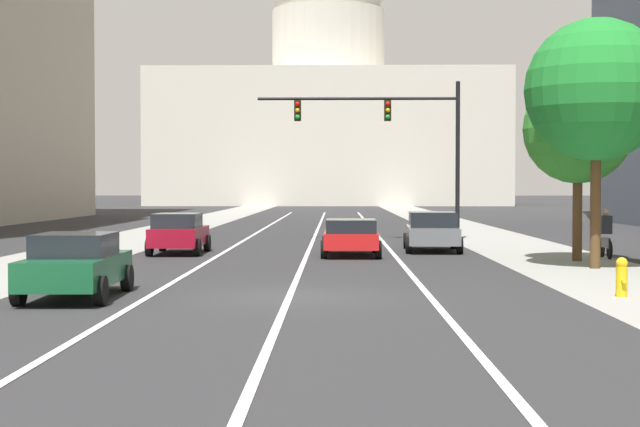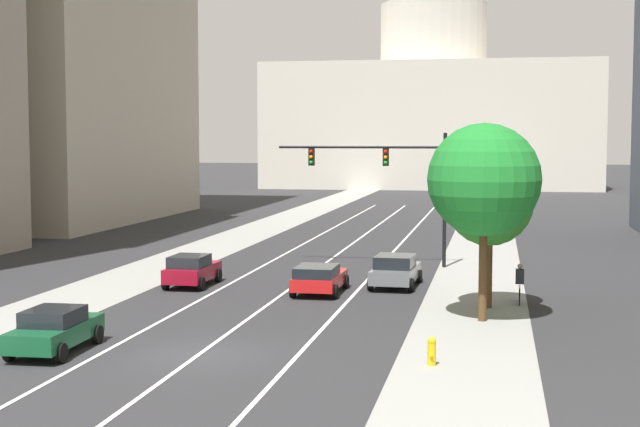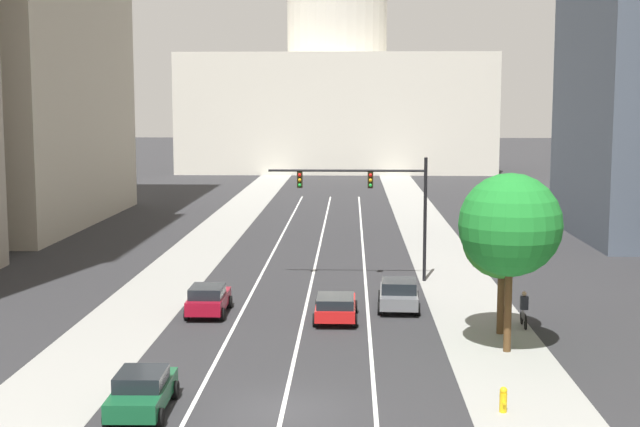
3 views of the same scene
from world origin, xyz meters
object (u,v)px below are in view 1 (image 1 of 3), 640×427
Objects in this scene: car_red at (351,236)px; street_tree_near_right at (596,90)px; car_green at (76,265)px; street_tree_far_right at (578,130)px; cyclist at (606,234)px; traffic_signal_mast at (395,129)px; fire_hydrant at (622,277)px; capitol_building at (328,106)px; car_gray at (432,231)px; car_crimson at (179,233)px.

car_red is 10.18m from street_tree_near_right.
street_tree_near_right is at bearing -61.19° from car_green.
street_tree_far_right reaches higher than car_green.
street_tree_far_right is at bearing 135.07° from cyclist.
car_red is at bearing -27.18° from car_green.
traffic_signal_mast is 5.44× the size of cyclist.
fire_hydrant is at bearing -89.38° from car_green.
capitol_building is 101.23m from cyclist.
street_tree_near_right reaches higher than car_green.
car_red is 4.73× the size of fire_hydrant.
capitol_building is 99.77m from car_red.
street_tree_far_right is (-1.31, -1.26, 3.57)m from cyclist.
street_tree_far_right is (7.58, -2.22, 3.69)m from car_red.
car_gray is (3.19, 2.64, 0.07)m from car_red.
car_green is 18.12m from street_tree_far_right.
street_tree_near_right reaches higher than street_tree_far_right.
street_tree_far_right is (13.97, 10.94, 3.66)m from car_green.
car_crimson is 0.52× the size of street_tree_near_right.
car_gray is 0.58× the size of street_tree_near_right.
car_red is (1.60, -98.92, -12.87)m from capitol_building.
traffic_signal_mast is 13.29m from street_tree_far_right.
cyclist is (5.71, -3.59, 0.06)m from car_gray.
traffic_signal_mast reaches higher than fire_hydrant.
car_red is at bearing 115.07° from fire_hydrant.
capitol_building reaches higher than street_tree_near_right.
street_tree_far_right is at bearing 86.32° from street_tree_near_right.
street_tree_far_right reaches higher than car_red.
street_tree_near_right reaches higher than traffic_signal_mast.
capitol_building is at bearing 93.87° from fire_hydrant.
car_green is (-6.39, -13.16, 0.03)m from car_red.
street_tree_near_right is at bearing -149.25° from car_gray.
capitol_building is 5.06× the size of traffic_signal_mast.
capitol_building is 27.49× the size of cyclist.
street_tree_far_right is at bearing -84.81° from capitol_building.
cyclist reaches higher than car_crimson.
cyclist is at bearing -97.58° from car_crimson.
capitol_building reaches higher than car_red.
traffic_signal_mast reaches higher than car_green.
car_gray is 7.48m from street_tree_far_right.
fire_hydrant is at bearing -98.75° from street_tree_far_right.
cyclist is 0.27× the size of street_tree_far_right.
street_tree_near_right is (1.43, 7.58, 4.98)m from fire_hydrant.
car_crimson is 14.79m from street_tree_far_right.
street_tree_near_right is at bearing -85.06° from capitol_building.
car_crimson is 15.41m from cyclist.
street_tree_near_right is (13.78, -6.19, 4.65)m from car_crimson.
capitol_building is 7.54× the size of street_tree_far_right.
capitol_building reaches higher than cyclist.
car_gray reaches higher than car_crimson.
fire_hydrant is at bearing -138.30° from car_crimson.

